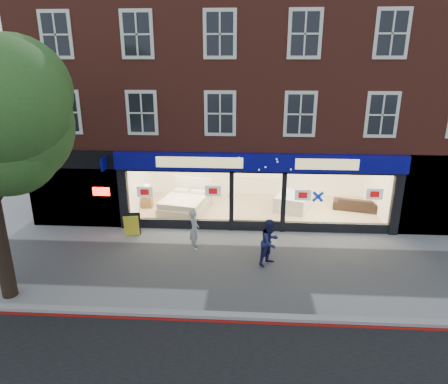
# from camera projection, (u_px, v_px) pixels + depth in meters

# --- Properties ---
(ground) EXTENTS (120.00, 120.00, 0.00)m
(ground) POSITION_uv_depth(u_px,v_px,m) (258.00, 266.00, 13.69)
(ground) COLOR gray
(ground) RESTS_ON ground
(kerb_line) EXTENTS (60.00, 0.10, 0.01)m
(kerb_line) POSITION_uv_depth(u_px,v_px,m) (260.00, 323.00, 10.76)
(kerb_line) COLOR #8C0A07
(kerb_line) RESTS_ON ground
(kerb_stone) EXTENTS (60.00, 0.25, 0.12)m
(kerb_stone) POSITION_uv_depth(u_px,v_px,m) (260.00, 317.00, 10.93)
(kerb_stone) COLOR gray
(kerb_stone) RESTS_ON ground
(showroom_floor) EXTENTS (11.00, 4.50, 0.10)m
(showroom_floor) POSITION_uv_depth(u_px,v_px,m) (256.00, 210.00, 18.64)
(showroom_floor) COLOR tan
(showroom_floor) RESTS_ON ground
(building) EXTENTS (19.00, 8.26, 10.30)m
(building) POSITION_uv_depth(u_px,v_px,m) (259.00, 61.00, 18.12)
(building) COLOR maroon
(building) RESTS_ON ground
(display_bed) EXTENTS (2.35, 2.66, 1.32)m
(display_bed) POSITION_uv_depth(u_px,v_px,m) (185.00, 203.00, 18.34)
(display_bed) COLOR beige
(display_bed) RESTS_ON showroom_floor
(bedside_table) EXTENTS (0.45, 0.45, 0.55)m
(bedside_table) POSITION_uv_depth(u_px,v_px,m) (148.00, 201.00, 18.79)
(bedside_table) COLOR brown
(bedside_table) RESTS_ON showroom_floor
(mattress_stack) EXTENTS (1.91, 2.13, 0.69)m
(mattress_stack) POSITION_uv_depth(u_px,v_px,m) (293.00, 201.00, 18.59)
(mattress_stack) COLOR silver
(mattress_stack) RESTS_ON showroom_floor
(sofa) EXTENTS (2.12, 1.26, 0.58)m
(sofa) POSITION_uv_depth(u_px,v_px,m) (355.00, 204.00, 18.47)
(sofa) COLOR black
(sofa) RESTS_ON showroom_floor
(a_board) EXTENTS (0.65, 0.48, 0.92)m
(a_board) POSITION_uv_depth(u_px,v_px,m) (132.00, 225.00, 15.94)
(a_board) COLOR yellow
(a_board) RESTS_ON ground
(pedestrian_grey) EXTENTS (0.46, 0.61, 1.51)m
(pedestrian_grey) POSITION_uv_depth(u_px,v_px,m) (194.00, 230.00, 14.77)
(pedestrian_grey) COLOR #A1A3A8
(pedestrian_grey) RESTS_ON ground
(pedestrian_blue) EXTENTS (1.00, 1.02, 1.65)m
(pedestrian_blue) POSITION_uv_depth(u_px,v_px,m) (270.00, 242.00, 13.61)
(pedestrian_blue) COLOR #1A1D49
(pedestrian_blue) RESTS_ON ground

